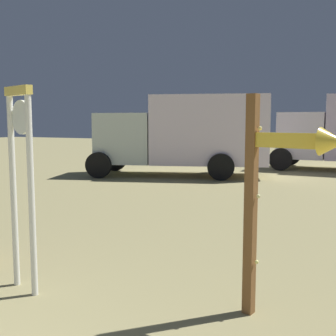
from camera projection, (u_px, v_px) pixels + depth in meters
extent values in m
cylinder|color=white|center=(13.00, 193.00, 4.79)|extent=(0.07, 0.07, 2.23)
cylinder|color=white|center=(31.00, 197.00, 4.50)|extent=(0.07, 0.07, 2.23)
cube|color=#F2D35B|center=(18.00, 91.00, 4.52)|extent=(0.50, 0.23, 0.10)
cylinder|color=white|center=(22.00, 117.00, 4.57)|extent=(0.38, 0.15, 0.38)
cube|color=black|center=(24.00, 117.00, 4.59)|extent=(0.03, 0.02, 0.09)
cube|color=black|center=(24.00, 117.00, 4.59)|extent=(0.12, 0.05, 0.11)
cube|color=brown|center=(251.00, 206.00, 4.07)|extent=(0.12, 0.12, 2.21)
cube|color=yellow|center=(287.00, 140.00, 3.77)|extent=(0.61, 0.20, 0.14)
cone|color=yellow|center=(333.00, 142.00, 3.51)|extent=(0.27, 0.30, 0.25)
sphere|color=#F2F184|center=(257.00, 262.00, 4.08)|extent=(0.04, 0.04, 0.04)
sphere|color=#F0ED92|center=(258.00, 196.00, 4.00)|extent=(0.04, 0.04, 0.04)
sphere|color=#FBE67F|center=(260.00, 128.00, 3.93)|extent=(0.04, 0.04, 0.04)
cube|color=white|center=(209.00, 130.00, 14.69)|extent=(4.50, 3.24, 2.42)
cube|color=silver|center=(126.00, 138.00, 15.15)|extent=(2.48, 2.50, 1.80)
cube|color=black|center=(100.00, 128.00, 15.25)|extent=(0.54, 1.61, 0.79)
cylinder|color=black|center=(115.00, 160.00, 16.41)|extent=(0.93, 0.51, 0.90)
cylinder|color=black|center=(99.00, 165.00, 14.30)|extent=(0.93, 0.51, 0.90)
cylinder|color=black|center=(222.00, 161.00, 15.82)|extent=(0.93, 0.51, 0.90)
cylinder|color=black|center=(221.00, 167.00, 13.71)|extent=(0.93, 0.51, 0.90)
cube|color=silver|center=(303.00, 135.00, 17.15)|extent=(1.82, 2.14, 1.88)
cube|color=black|center=(281.00, 126.00, 17.51)|extent=(0.03, 1.80, 0.83)
cylinder|color=black|center=(290.00, 155.00, 18.57)|extent=(0.90, 0.25, 0.90)
cylinder|color=black|center=(281.00, 159.00, 16.53)|extent=(0.90, 0.25, 0.90)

